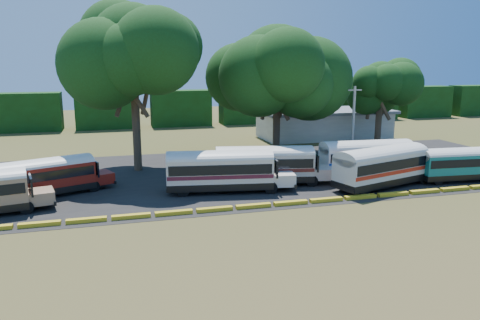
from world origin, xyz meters
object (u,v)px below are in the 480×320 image
object	(u,v)px
bus_white_red	(383,165)
bus_teal	(462,162)
tree_west	(133,47)
bus_cream_west	(222,169)
bus_red	(46,175)

from	to	relation	value
bus_white_red	bus_teal	bearing A→B (deg)	-16.46
bus_teal	tree_west	bearing A→B (deg)	161.01
bus_cream_west	bus_white_red	xyz separation A→B (m)	(13.80, -2.36, 0.04)
tree_west	bus_red	bearing A→B (deg)	-135.46
bus_cream_west	tree_west	distance (m)	15.71
bus_cream_west	bus_teal	bearing A→B (deg)	2.75
bus_red	bus_cream_west	xyz separation A→B (m)	(14.14, -2.49, 0.19)
bus_white_red	tree_west	world-z (taller)	tree_west
tree_west	bus_teal	bearing A→B (deg)	-23.59
bus_cream_west	bus_teal	distance (m)	22.16
bus_cream_west	tree_west	size ratio (longest dim) A/B	0.68
bus_white_red	tree_west	xyz separation A→B (m)	(-20.21, 12.46, 10.15)
bus_cream_west	tree_west	bearing A→B (deg)	131.19
bus_red	tree_west	distance (m)	15.01
bus_red	bus_teal	size ratio (longest dim) A/B	1.02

